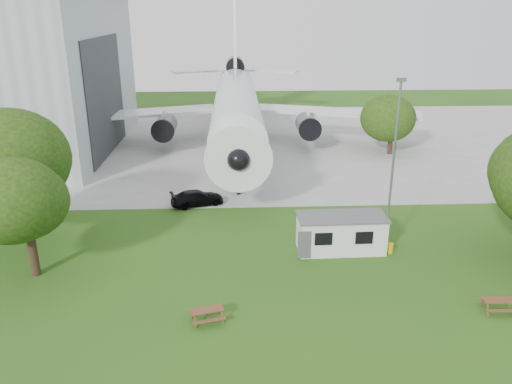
{
  "coord_description": "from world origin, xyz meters",
  "views": [
    {
      "loc": [
        -2.3,
        -25.02,
        16.18
      ],
      "look_at": [
        -0.83,
        8.0,
        4.0
      ],
      "focal_mm": 35.0,
      "sensor_mm": 36.0,
      "label": 1
    }
  ],
  "objects_px": {
    "site_cabin": "(341,233)",
    "picnic_west": "(208,321)",
    "picnic_east": "(497,311)",
    "airliner": "(236,104)"
  },
  "relations": [
    {
      "from": "site_cabin",
      "to": "picnic_west",
      "type": "relative_size",
      "value": 3.77
    },
    {
      "from": "site_cabin",
      "to": "picnic_east",
      "type": "height_order",
      "value": "site_cabin"
    },
    {
      "from": "picnic_west",
      "to": "site_cabin",
      "type": "bearing_deg",
      "value": 28.14
    },
    {
      "from": "airliner",
      "to": "picnic_west",
      "type": "height_order",
      "value": "airliner"
    },
    {
      "from": "airliner",
      "to": "picnic_west",
      "type": "distance_m",
      "value": 37.88
    },
    {
      "from": "airliner",
      "to": "picnic_east",
      "type": "height_order",
      "value": "airliner"
    },
    {
      "from": "airliner",
      "to": "site_cabin",
      "type": "relative_size",
      "value": 7.04
    },
    {
      "from": "airliner",
      "to": "site_cabin",
      "type": "bearing_deg",
      "value": -76.29
    },
    {
      "from": "picnic_east",
      "to": "picnic_west",
      "type": "bearing_deg",
      "value": -176.9
    },
    {
      "from": "airliner",
      "to": "site_cabin",
      "type": "distance_m",
      "value": 30.32
    }
  ]
}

